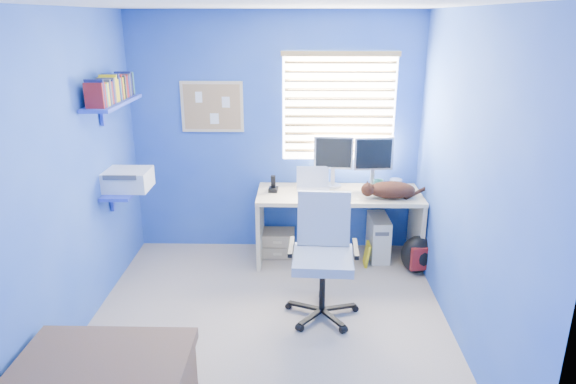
{
  "coord_description": "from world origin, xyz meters",
  "views": [
    {
      "loc": [
        0.25,
        -3.66,
        2.42
      ],
      "look_at": [
        0.15,
        0.65,
        0.95
      ],
      "focal_mm": 32.0,
      "sensor_mm": 36.0,
      "label": 1
    }
  ],
  "objects_px": {
    "desk": "(338,226)",
    "office_chair": "(323,272)",
    "laptop": "(313,181)",
    "cat": "(392,190)",
    "tower_pc": "(378,237)"
  },
  "relations": [
    {
      "from": "laptop",
      "to": "office_chair",
      "type": "bearing_deg",
      "value": -89.74
    },
    {
      "from": "cat",
      "to": "tower_pc",
      "type": "distance_m",
      "value": 0.64
    },
    {
      "from": "desk",
      "to": "tower_pc",
      "type": "relative_size",
      "value": 3.67
    },
    {
      "from": "desk",
      "to": "office_chair",
      "type": "xyz_separation_m",
      "value": [
        -0.2,
        -1.03,
        0.02
      ]
    },
    {
      "from": "tower_pc",
      "to": "laptop",
      "type": "bearing_deg",
      "value": -178.15
    },
    {
      "from": "laptop",
      "to": "cat",
      "type": "distance_m",
      "value": 0.78
    },
    {
      "from": "desk",
      "to": "tower_pc",
      "type": "bearing_deg",
      "value": 8.89
    },
    {
      "from": "desk",
      "to": "office_chair",
      "type": "distance_m",
      "value": 1.05
    },
    {
      "from": "desk",
      "to": "tower_pc",
      "type": "height_order",
      "value": "desk"
    },
    {
      "from": "cat",
      "to": "office_chair",
      "type": "bearing_deg",
      "value": -136.16
    },
    {
      "from": "desk",
      "to": "office_chair",
      "type": "relative_size",
      "value": 1.6
    },
    {
      "from": "desk",
      "to": "laptop",
      "type": "relative_size",
      "value": 5.01
    },
    {
      "from": "desk",
      "to": "cat",
      "type": "distance_m",
      "value": 0.69
    },
    {
      "from": "tower_pc",
      "to": "office_chair",
      "type": "xyz_separation_m",
      "value": [
        -0.64,
        -1.1,
        0.16
      ]
    },
    {
      "from": "laptop",
      "to": "office_chair",
      "type": "height_order",
      "value": "office_chair"
    }
  ]
}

